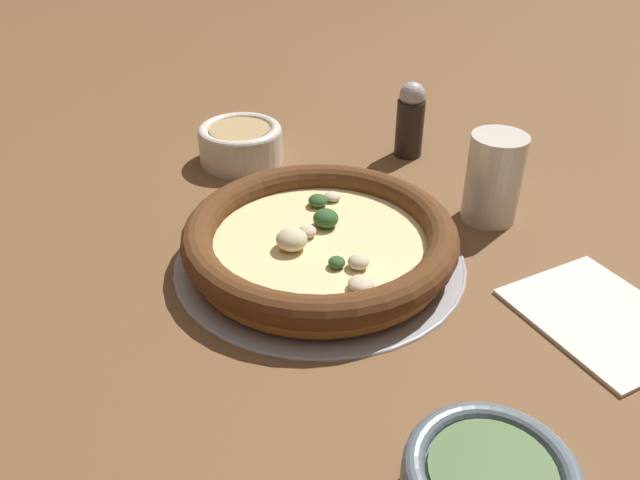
{
  "coord_description": "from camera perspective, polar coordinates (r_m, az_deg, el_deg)",
  "views": [
    {
      "loc": [
        0.54,
        -0.02,
        0.38
      ],
      "look_at": [
        0.0,
        0.0,
        0.02
      ],
      "focal_mm": 35.0,
      "sensor_mm": 36.0,
      "label": 1
    }
  ],
  "objects": [
    {
      "name": "bowl_near",
      "position": [
        0.86,
        -7.28,
        8.87
      ],
      "size": [
        0.11,
        0.11,
        0.05
      ],
      "color": "silver",
      "rests_on": "ground_plane"
    },
    {
      "name": "napkin",
      "position": [
        0.64,
        24.38,
        -6.32
      ],
      "size": [
        0.19,
        0.18,
        0.01
      ],
      "rotation": [
        0.0,
        0.0,
        0.44
      ],
      "color": "white",
      "rests_on": "ground_plane"
    },
    {
      "name": "ground_plane",
      "position": [
        0.66,
        0.0,
        -1.81
      ],
      "size": [
        3.0,
        3.0,
        0.0
      ],
      "primitive_type": "plane",
      "color": "brown"
    },
    {
      "name": "pizza",
      "position": [
        0.64,
        -0.0,
        0.14
      ],
      "size": [
        0.28,
        0.28,
        0.04
      ],
      "color": "#A86B33",
      "rests_on": "pizza_tray"
    },
    {
      "name": "pizza_tray",
      "position": [
        0.66,
        0.0,
        -1.58
      ],
      "size": [
        0.31,
        0.31,
        0.01
      ],
      "color": "#9E9EA3",
      "rests_on": "ground_plane"
    },
    {
      "name": "fork",
      "position": [
        0.65,
        25.12,
        -5.78
      ],
      "size": [
        0.18,
        0.02,
        0.0
      ],
      "rotation": [
        0.0,
        0.0,
        9.44
      ],
      "color": "#B7B7BC",
      "rests_on": "ground_plane"
    },
    {
      "name": "pepper_shaker",
      "position": [
        0.87,
        8.25,
        10.82
      ],
      "size": [
        0.04,
        0.04,
        0.1
      ],
      "color": "black",
      "rests_on": "ground_plane"
    },
    {
      "name": "drinking_cup",
      "position": [
        0.73,
        15.6,
        5.46
      ],
      "size": [
        0.06,
        0.06,
        0.1
      ],
      "color": "silver",
      "rests_on": "ground_plane"
    }
  ]
}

